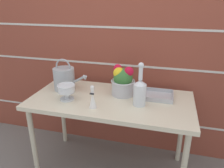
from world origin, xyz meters
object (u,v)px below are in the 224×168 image
(crystal_pedestal_bowl, at_px, (66,90))
(glass_decanter, at_px, (140,91))
(watering_can, at_px, (64,79))
(wire_tray, at_px, (158,96))
(figurine_vase, at_px, (93,99))
(flower_planter, at_px, (123,81))

(crystal_pedestal_bowl, height_order, glass_decanter, glass_decanter)
(watering_can, relative_size, wire_tray, 1.33)
(glass_decanter, distance_m, wire_tray, 0.26)
(figurine_vase, bearing_deg, wire_tray, 34.28)
(figurine_vase, bearing_deg, watering_can, 143.33)
(flower_planter, bearing_deg, crystal_pedestal_bowl, -152.52)
(crystal_pedestal_bowl, height_order, flower_planter, flower_planter)
(watering_can, relative_size, glass_decanter, 0.96)
(glass_decanter, relative_size, figurine_vase, 1.88)
(crystal_pedestal_bowl, distance_m, wire_tray, 0.78)
(watering_can, xyz_separation_m, flower_planter, (0.54, 0.02, 0.02))
(crystal_pedestal_bowl, relative_size, wire_tray, 0.59)
(glass_decanter, height_order, wire_tray, glass_decanter)
(watering_can, bearing_deg, crystal_pedestal_bowl, -60.01)
(glass_decanter, bearing_deg, wire_tray, 53.81)
(watering_can, bearing_deg, glass_decanter, -10.94)
(wire_tray, bearing_deg, watering_can, -176.78)
(flower_planter, bearing_deg, wire_tray, 4.28)
(figurine_vase, bearing_deg, glass_decanter, 22.23)
(watering_can, distance_m, wire_tray, 0.86)
(glass_decanter, xyz_separation_m, figurine_vase, (-0.34, -0.14, -0.05))
(flower_planter, bearing_deg, glass_decanter, -43.38)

